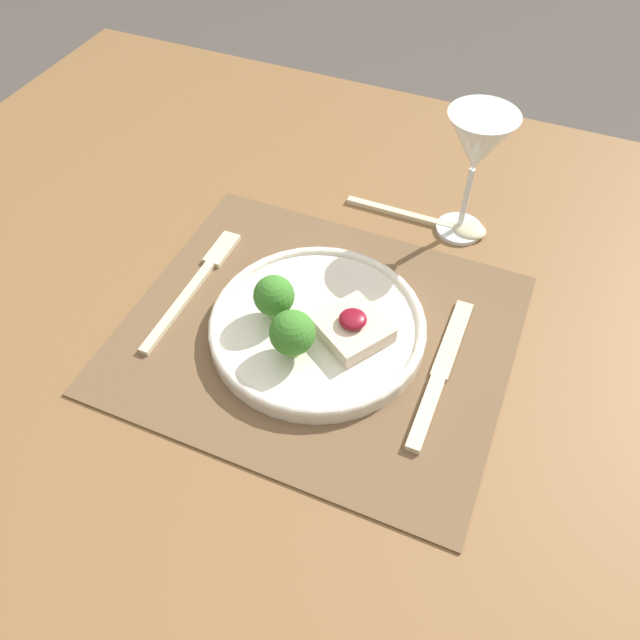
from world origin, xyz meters
name	(u,v)px	position (x,y,z in m)	size (l,w,h in m)	color
ground_plane	(319,557)	(0.00, 0.00, 0.00)	(8.00, 8.00, 0.00)	#4C4742
dining_table	(318,373)	(0.00, 0.00, 0.65)	(1.39, 1.11, 0.73)	brown
placemat	(318,333)	(0.00, 0.00, 0.74)	(0.44, 0.38, 0.00)	brown
dinner_plate	(318,324)	(0.00, 0.00, 0.75)	(0.25, 0.25, 0.08)	silver
fork	(199,280)	(-0.17, 0.02, 0.74)	(0.02, 0.22, 0.01)	beige
knife	(437,380)	(0.15, -0.01, 0.74)	(0.02, 0.22, 0.01)	beige
spoon	(446,224)	(0.09, 0.24, 0.74)	(0.20, 0.04, 0.01)	beige
wine_glass_near	(477,147)	(0.11, 0.24, 0.87)	(0.09, 0.09, 0.18)	white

